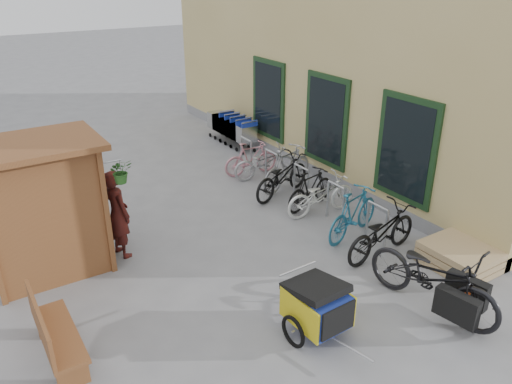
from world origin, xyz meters
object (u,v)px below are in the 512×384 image
kiosk (34,192)px  bike_7 (251,158)px  cargo_bike (434,278)px  person_kiosk (118,214)px  shopping_carts (231,126)px  pallet_stack (459,257)px  bench (52,333)px  bike_3 (310,189)px  child_trailer (317,305)px  bike_2 (321,195)px  bike_6 (265,162)px  bike_0 (382,232)px  bike_5 (287,168)px  bike_1 (353,213)px  bike_4 (282,176)px

kiosk → bike_7: (5.48, 1.93, -1.11)m
kiosk → cargo_bike: bearing=-42.1°
person_kiosk → shopping_carts: bearing=-61.8°
pallet_stack → bike_7: bike_7 is taller
kiosk → bench: (-0.40, -2.42, -1.06)m
bike_3 → bike_7: size_ratio=1.01×
child_trailer → bike_2: size_ratio=0.94×
child_trailer → bike_6: child_trailer is taller
bike_0 → bike_2: size_ratio=1.10×
person_kiosk → bike_6: (4.34, 1.67, -0.42)m
bike_2 → bike_6: size_ratio=1.03×
bike_3 → bike_5: 1.17m
bench → bike_3: 6.27m
bike_1 → bike_4: bearing=-14.4°
shopping_carts → bike_5: bearing=-98.3°
bike_4 → shopping_carts: bearing=-29.4°
bike_0 → bike_5: bike_5 is taller
bench → bike_1: bike_1 is taller
bike_7 → bike_2: bearing=-171.8°
bench → bike_3: size_ratio=1.01×
person_kiosk → bike_3: 4.29m
bench → child_trailer: bearing=-23.5°
bench → bike_5: size_ratio=0.85×
kiosk → bike_1: kiosk is taller
bike_5 → shopping_carts: bearing=-24.4°
pallet_stack → bike_4: 4.39m
bike_2 → cargo_bike: bearing=174.3°
kiosk → bike_3: bearing=-4.7°
bike_5 → bench: bearing=100.8°
bike_2 → bike_0: bearing=-179.7°
bike_0 → bike_6: size_ratio=1.13×
shopping_carts → bike_5: 3.68m
bike_1 → bench: bearing=78.8°
bike_6 → bike_7: 0.44m
bike_2 → bike_3: bike_3 is taller
bike_3 → bike_6: size_ratio=0.91×
child_trailer → bike_7: child_trailer is taller
bike_5 → bike_1: bearing=157.3°
bike_0 → bench: bearing=79.5°
shopping_carts → bike_7: size_ratio=1.48×
bike_3 → bike_7: bike_3 is taller
bike_0 → bike_1: (0.06, 0.83, 0.02)m
bike_7 → bike_6: bearing=-152.8°
bike_3 → bike_0: bearing=163.7°
bench → bike_4: size_ratio=0.81×
bike_1 → bike_7: bearing=-16.2°
child_trailer → bike_0: size_ratio=0.85×
bike_1 → bike_3: bearing=-19.9°
bike_3 → cargo_bike: bearing=158.0°
shopping_carts → child_trailer: shopping_carts is taller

